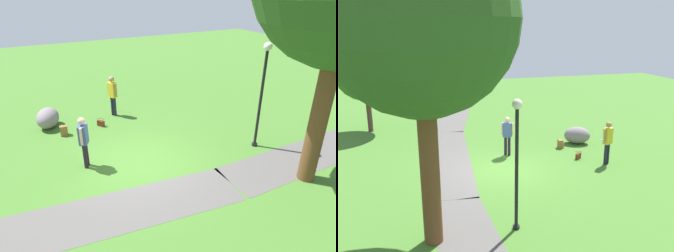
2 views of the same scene
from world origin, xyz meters
TOP-DOWN VIEW (x-y plane):
  - ground_plane at (0.00, 0.00)m, footprint 48.00×48.00m
  - footpath_segment_near at (-6.00, 2.26)m, footprint 8.02×1.80m
  - footpath_segment_mid at (1.98, 1.86)m, footprint 8.14×2.58m
  - lamp_post at (-4.24, 0.86)m, footprint 0.28×0.28m
  - lawn_boulder at (2.27, -4.37)m, footprint 1.27×1.48m
  - woman_with_handbag at (-0.54, -4.28)m, footprint 0.37×0.48m
  - man_near_boulder at (1.62, -0.63)m, footprint 0.38×0.47m
  - handbag_on_grass at (0.32, -3.45)m, footprint 0.38×0.38m
  - backpack_by_boulder at (1.85, -3.30)m, footprint 0.30×0.28m
  - frisbee_on_grass at (2.32, -5.89)m, footprint 0.28×0.28m

SIDE VIEW (x-z plane):
  - ground_plane at x=0.00m, z-range 0.00..0.00m
  - footpath_segment_near at x=-6.00m, z-range 0.00..0.01m
  - footpath_segment_mid at x=1.98m, z-range 0.00..0.01m
  - frisbee_on_grass at x=2.32m, z-range 0.00..0.02m
  - handbag_on_grass at x=0.32m, z-range -0.01..0.29m
  - backpack_by_boulder at x=1.85m, z-range -0.01..0.39m
  - lawn_boulder at x=2.27m, z-range 0.00..0.82m
  - man_near_boulder at x=1.62m, z-range 0.15..1.90m
  - woman_with_handbag at x=-0.54m, z-range 0.16..1.97m
  - lamp_post at x=-4.24m, z-range 0.43..4.20m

